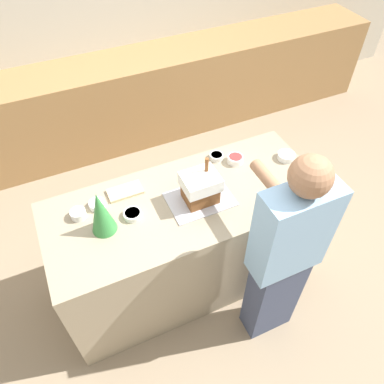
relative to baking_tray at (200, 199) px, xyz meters
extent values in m
plane|color=gray|center=(-0.08, 0.03, -0.90)|extent=(12.00, 12.00, 0.00)
cube|color=beige|center=(-0.08, 2.27, 0.40)|extent=(8.00, 0.05, 2.60)
cube|color=#9E7547|center=(-0.08, 1.94, -0.45)|extent=(6.00, 0.60, 0.91)
cube|color=gray|center=(-0.08, 0.03, -0.45)|extent=(1.82, 0.76, 0.90)
cube|color=#B2B2BC|center=(0.00, 0.00, 0.00)|extent=(0.41, 0.29, 0.01)
cube|color=brown|center=(0.00, 0.00, 0.06)|extent=(0.20, 0.17, 0.11)
cube|color=white|center=(0.00, 0.00, 0.16)|extent=(0.22, 0.19, 0.09)
cylinder|color=brown|center=(0.05, 0.03, 0.25)|extent=(0.02, 0.02, 0.10)
cone|color=#33843D|center=(-0.62, 0.02, 0.15)|extent=(0.15, 0.15, 0.30)
cylinder|color=white|center=(0.38, 0.22, 0.02)|extent=(0.11, 0.11, 0.05)
cylinder|color=red|center=(0.38, 0.22, 0.04)|extent=(0.09, 0.09, 0.01)
cylinder|color=white|center=(-0.74, 0.18, 0.02)|extent=(0.09, 0.09, 0.05)
cylinder|color=white|center=(-0.74, 0.18, 0.04)|extent=(0.08, 0.08, 0.01)
cylinder|color=silver|center=(-0.61, 0.21, 0.02)|extent=(0.10, 0.10, 0.04)
cylinder|color=orange|center=(-0.61, 0.21, 0.03)|extent=(0.08, 0.08, 0.01)
cylinder|color=white|center=(0.27, 0.31, 0.01)|extent=(0.10, 0.10, 0.04)
cylinder|color=pink|center=(0.27, 0.31, 0.03)|extent=(0.08, 0.08, 0.01)
cylinder|color=white|center=(0.72, 0.11, 0.02)|extent=(0.12, 0.12, 0.04)
cylinder|color=white|center=(0.72, 0.11, 0.03)|extent=(0.10, 0.10, 0.01)
cylinder|color=white|center=(-0.43, 0.05, 0.01)|extent=(0.11, 0.11, 0.04)
cylinder|color=brown|center=(-0.43, 0.05, 0.03)|extent=(0.09, 0.09, 0.01)
cube|color=#CCB78C|center=(-0.42, 0.26, 0.01)|extent=(0.23, 0.12, 0.02)
cube|color=#424C6B|center=(0.28, -0.56, -0.52)|extent=(0.32, 0.18, 0.78)
cube|color=#8CB7E0|center=(0.28, -0.56, 0.18)|extent=(0.42, 0.19, 0.62)
sphere|color=#996B4C|center=(0.28, -0.56, 0.59)|extent=(0.21, 0.21, 0.21)
cylinder|color=#996B4C|center=(0.28, -0.35, 0.32)|extent=(0.07, 0.42, 0.07)
camera|label=1|loc=(-0.71, -1.43, 1.78)|focal=35.00mm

